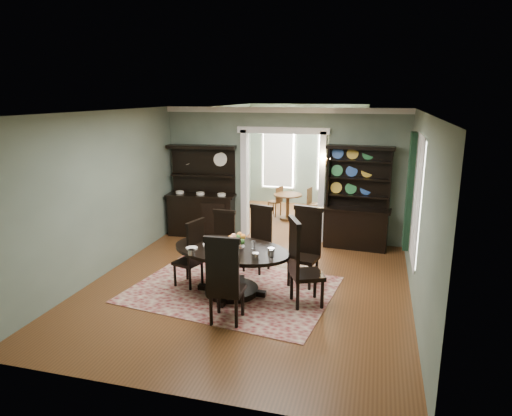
% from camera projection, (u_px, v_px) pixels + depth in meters
% --- Properties ---
extents(room, '(5.51, 6.01, 3.01)m').
position_uv_depth(room, '(247.00, 200.00, 7.59)').
color(room, brown).
rests_on(room, ground).
extents(parlor, '(3.51, 3.50, 3.01)m').
position_uv_depth(parlor, '(301.00, 159.00, 12.75)').
color(parlor, brown).
rests_on(parlor, ground).
extents(doorway_trim, '(2.08, 0.25, 2.57)m').
position_uv_depth(doorway_trim, '(283.00, 169.00, 10.35)').
color(doorway_trim, white).
rests_on(doorway_trim, floor).
extents(right_window, '(0.15, 1.47, 2.12)m').
position_uv_depth(right_window, '(413.00, 196.00, 7.74)').
color(right_window, white).
rests_on(right_window, wall_right).
extents(wall_sconce, '(0.27, 0.21, 0.21)m').
position_uv_depth(wall_sconce, '(324.00, 160.00, 9.90)').
color(wall_sconce, '#C77C35').
rests_on(wall_sconce, back_wall_right).
extents(rug, '(3.64, 2.94, 0.01)m').
position_uv_depth(rug, '(232.00, 289.00, 7.87)').
color(rug, maroon).
rests_on(rug, floor).
extents(dining_table, '(2.26, 2.24, 0.81)m').
position_uv_depth(dining_table, '(231.00, 262.00, 7.60)').
color(dining_table, black).
rests_on(dining_table, rug).
extents(centerpiece, '(1.52, 0.98, 0.25)m').
position_uv_depth(centerpiece, '(236.00, 245.00, 7.47)').
color(centerpiece, silver).
rests_on(centerpiece, dining_table).
extents(chair_far_left, '(0.45, 0.42, 1.17)m').
position_uv_depth(chair_far_left, '(223.00, 239.00, 8.62)').
color(chair_far_left, black).
rests_on(chair_far_left, rug).
extents(chair_far_mid, '(0.56, 0.55, 1.25)m').
position_uv_depth(chair_far_mid, '(259.00, 236.00, 8.65)').
color(chair_far_mid, black).
rests_on(chair_far_mid, rug).
extents(chair_far_right, '(0.59, 0.57, 1.38)m').
position_uv_depth(chair_far_right, '(306.00, 243.00, 8.03)').
color(chair_far_right, black).
rests_on(chair_far_right, rug).
extents(chair_end_left, '(0.53, 0.55, 1.21)m').
position_uv_depth(chair_end_left, '(192.00, 252.00, 7.86)').
color(chair_end_left, black).
rests_on(chair_end_left, rug).
extents(chair_end_right, '(0.67, 0.68, 1.42)m').
position_uv_depth(chair_end_right, '(300.00, 261.00, 7.14)').
color(chair_end_right, black).
rests_on(chair_end_right, rug).
extents(chair_near, '(0.53, 0.50, 1.37)m').
position_uv_depth(chair_near, '(224.00, 278.00, 6.52)').
color(chair_near, black).
rests_on(chair_near, rug).
extents(sideboard, '(1.67, 0.72, 2.13)m').
position_uv_depth(sideboard, '(202.00, 204.00, 10.80)').
color(sideboard, black).
rests_on(sideboard, floor).
extents(welsh_dresser, '(1.46, 0.63, 2.23)m').
position_uv_depth(welsh_dresser, '(357.00, 211.00, 9.89)').
color(welsh_dresser, black).
rests_on(welsh_dresser, floor).
extents(parlor_table, '(0.75, 0.75, 0.69)m').
position_uv_depth(parlor_table, '(288.00, 203.00, 12.17)').
color(parlor_table, '#503316').
rests_on(parlor_table, parlor_floor).
extents(parlor_chair_left, '(0.40, 0.39, 0.84)m').
position_uv_depth(parlor_chair_left, '(276.00, 200.00, 12.51)').
color(parlor_chair_left, '#503316').
rests_on(parlor_chair_left, parlor_floor).
extents(parlor_chair_right, '(0.39, 0.38, 0.85)m').
position_uv_depth(parlor_chair_right, '(313.00, 202.00, 12.23)').
color(parlor_chair_right, '#503316').
rests_on(parlor_chair_right, parlor_floor).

